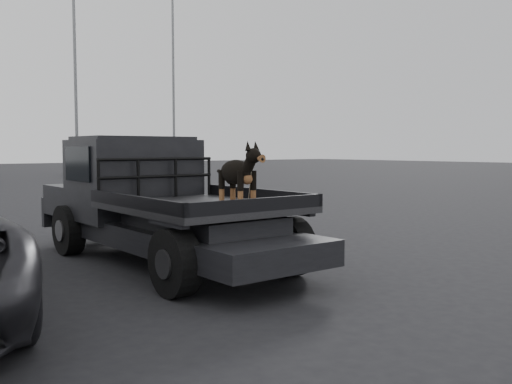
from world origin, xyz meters
TOP-DOWN VIEW (x-y plane):
  - ground at (0.00, 0.00)m, footprint 120.00×120.00m
  - flatbed_ute at (-0.60, 1.70)m, footprint 2.00×5.40m
  - ute_cab at (-0.60, 2.65)m, footprint 1.72×1.30m
  - headache_rack at (-0.60, 1.90)m, footprint 1.80×0.08m
  - dog at (-0.65, -0.09)m, footprint 0.32×0.60m
  - distant_car_b at (11.11, 29.71)m, footprint 3.04×5.31m
  - floodlight_mid at (7.80, 27.12)m, footprint 1.08×0.28m
  - floodlight_far at (17.00, 31.90)m, footprint 1.08×0.28m

SIDE VIEW (x-z plane):
  - ground at x=0.00m, z-range 0.00..0.00m
  - flatbed_ute at x=-0.60m, z-range 0.00..0.92m
  - distant_car_b at x=11.11m, z-range 0.00..1.45m
  - headache_rack at x=-0.60m, z-range 0.92..1.47m
  - dog at x=-0.65m, z-range 0.92..1.66m
  - ute_cab at x=-0.60m, z-range 0.92..1.80m
  - floodlight_mid at x=7.80m, z-range 0.60..14.00m
  - floodlight_far at x=17.00m, z-range 0.60..14.23m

